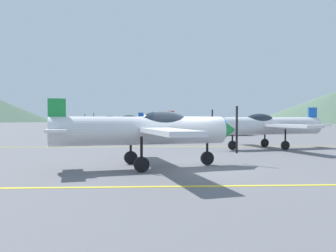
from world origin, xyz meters
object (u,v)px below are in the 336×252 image
(airplane_far, at_px, (136,123))
(airplane_back, at_px, (114,122))
(airplane_near, at_px, (148,130))
(airplane_mid, at_px, (268,125))
(car_sedan, at_px, (230,127))

(airplane_far, xyz_separation_m, airplane_back, (-2.98, 10.49, 0.00))
(airplane_near, xyz_separation_m, airplane_far, (-1.27, 17.42, 0.00))
(airplane_mid, height_order, car_sedan, airplane_mid)
(airplane_near, relative_size, airplane_mid, 1.00)
(airplane_near, height_order, airplane_far, same)
(airplane_near, height_order, airplane_mid, same)
(airplane_far, relative_size, airplane_back, 1.00)
(airplane_near, height_order, airplane_back, same)
(airplane_back, relative_size, car_sedan, 1.84)
(airplane_mid, bearing_deg, airplane_far, 129.32)
(airplane_near, xyz_separation_m, car_sedan, (8.46, 23.17, -0.55))
(airplane_back, xyz_separation_m, car_sedan, (12.71, -4.74, -0.55))
(airplane_near, distance_m, car_sedan, 24.67)
(airplane_far, height_order, airplane_back, same)
(airplane_mid, distance_m, airplane_far, 13.09)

